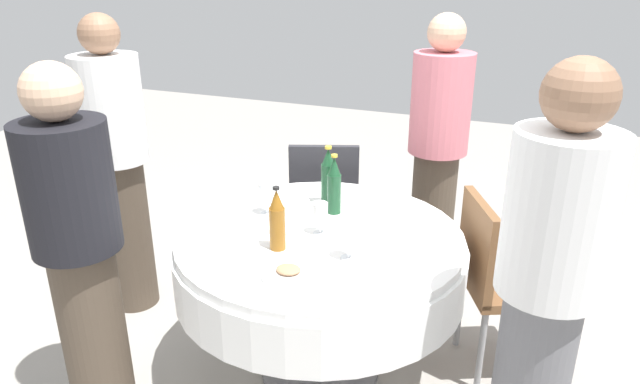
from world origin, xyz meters
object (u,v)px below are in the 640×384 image
dining_table (320,264)px  wine_glass_outer (320,213)px  chair_east (324,197)px  plate_west (288,273)px  bottle_dark_green_south (334,186)px  wine_glass_left (266,192)px  person_north (117,164)px  chair_front (496,273)px  bottle_dark_green_north (328,178)px  person_mid (437,148)px  person_south (79,249)px  person_left (546,288)px  wine_glass_east (348,234)px  bottle_amber_mid (277,221)px  plate_rear (405,234)px

dining_table → wine_glass_outer: 0.25m
chair_east → plate_west: bearing=-94.8°
bottle_dark_green_south → wine_glass_left: (0.28, 0.13, -0.02)m
wine_glass_left → person_north: bearing=-4.3°
wine_glass_outer → plate_west: wine_glass_outer is taller
wine_glass_left → person_north: 0.92m
person_north → chair_front: (-1.95, -0.18, -0.32)m
bottle_dark_green_north → person_mid: bearing=-114.6°
chair_front → wine_glass_outer: bearing=-90.0°
wine_glass_left → person_south: bearing=55.5°
dining_table → person_left: (-0.92, 0.28, 0.25)m
chair_east → chair_front: 1.19m
dining_table → wine_glass_outer: size_ratio=8.87×
chair_east → chair_front: bearing=-47.8°
person_left → person_north: bearing=-84.9°
bottle_dark_green_south → wine_glass_left: 0.31m
person_north → bottle_dark_green_south: bearing=-79.1°
person_south → chair_east: 1.57m
person_south → chair_east: size_ratio=1.75×
wine_glass_east → person_mid: size_ratio=0.09×
bottle_dark_green_north → person_south: (0.69, 0.90, -0.08)m
bottle_amber_mid → wine_glass_outer: (-0.11, -0.19, -0.03)m
chair_east → chair_front: (-1.06, 0.55, 0.00)m
wine_glass_outer → bottle_amber_mid: bearing=60.7°
wine_glass_outer → plate_rear: wine_glass_outer is taller
bottle_amber_mid → wine_glass_left: 0.36m
person_left → chair_front: person_left is taller
dining_table → plate_rear: (-0.35, -0.11, 0.16)m
person_south → person_mid: person_mid is taller
plate_rear → chair_front: 0.50m
bottle_dark_green_north → chair_front: (-0.81, -0.03, -0.36)m
bottle_amber_mid → wine_glass_east: (-0.30, -0.03, -0.02)m
person_left → chair_east: person_left is taller
bottle_amber_mid → person_left: bearing=175.2°
person_mid → chair_east: 0.73m
plate_rear → person_south: person_south is taller
bottle_dark_green_south → person_left: size_ratio=0.18×
dining_table → person_north: bearing=-7.8°
bottle_dark_green_south → person_mid: size_ratio=0.18×
bottle_dark_green_north → person_south: person_south is taller
bottle_dark_green_south → bottle_amber_mid: 0.43m
dining_table → chair_front: (-0.73, -0.34, -0.07)m
bottle_dark_green_south → bottle_dark_green_north: 0.11m
person_left → chair_east: bearing=-116.1°
wine_glass_outer → person_left: 0.96m
bottle_amber_mid → person_south: bearing=30.2°
dining_table → plate_rear: 0.40m
chair_front → person_mid: bearing=-175.3°
bottle_dark_green_south → chair_front: 0.84m
dining_table → plate_west: plate_west is taller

